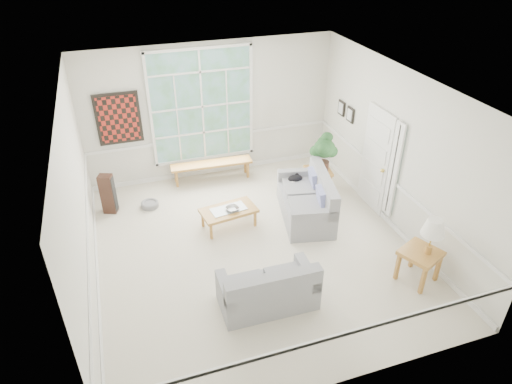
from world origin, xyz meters
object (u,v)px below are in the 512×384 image
coffee_table (229,218)px  end_table (317,180)px  loveseat_front (268,284)px  side_table (418,266)px  loveseat_right (306,197)px

coffee_table → end_table: bearing=8.8°
loveseat_front → side_table: 2.53m
loveseat_front → coffee_table: (-0.02, 2.16, -0.20)m
loveseat_right → end_table: 1.06m
loveseat_right → coffee_table: bearing=-173.6°
loveseat_front → side_table: bearing=-5.1°
loveseat_right → side_table: loveseat_right is taller
end_table → loveseat_front: bearing=-127.4°
coffee_table → side_table: size_ratio=1.78×
coffee_table → end_table: size_ratio=1.99×
side_table → loveseat_front: bearing=173.9°
coffee_table → end_table: end_table is taller
end_table → side_table: size_ratio=0.90×
coffee_table → side_table: bearing=-51.9°
loveseat_right → loveseat_front: (-1.51, -2.00, -0.06)m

